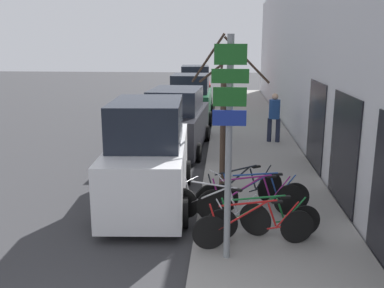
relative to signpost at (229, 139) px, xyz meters
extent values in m
plane|color=#333335|center=(-1.62, 7.63, -2.26)|extent=(80.00, 80.00, 0.00)
cube|color=gray|center=(0.98, 10.43, -2.18)|extent=(3.20, 32.00, 0.15)
cube|color=#BCBCC1|center=(2.73, 10.43, 0.99)|extent=(0.20, 32.00, 6.50)
cube|color=black|center=(2.61, 2.76, -0.85)|extent=(0.03, 2.12, 2.52)
cube|color=black|center=(2.61, 5.81, -0.85)|extent=(0.03, 2.12, 2.52)
cylinder|color=gray|center=(0.00, 0.01, -0.23)|extent=(0.11, 0.11, 3.76)
cube|color=#19591E|center=(0.00, -0.05, 1.35)|extent=(0.51, 0.02, 0.32)
cube|color=#19591E|center=(0.00, -0.05, 1.02)|extent=(0.59, 0.02, 0.22)
cube|color=#19591E|center=(0.00, -0.05, 0.69)|extent=(0.53, 0.02, 0.30)
cube|color=navy|center=(0.00, -0.05, 0.35)|extent=(0.54, 0.02, 0.25)
cylinder|color=black|center=(-0.31, 0.28, -1.79)|extent=(0.63, 0.18, 0.64)
cylinder|color=black|center=(1.30, 0.65, -1.79)|extent=(0.63, 0.18, 0.64)
cylinder|color=red|center=(0.29, 0.42, -1.49)|extent=(0.91, 0.24, 0.53)
cylinder|color=red|center=(0.37, 0.44, -1.27)|extent=(1.05, 0.27, 0.08)
cylinder|color=red|center=(0.82, 0.54, -1.52)|extent=(0.20, 0.08, 0.46)
cylinder|color=red|center=(1.02, 0.58, -1.76)|extent=(0.57, 0.16, 0.08)
cylinder|color=red|center=(1.10, 0.60, -1.54)|extent=(0.43, 0.12, 0.51)
cylinder|color=red|center=(-0.23, 0.30, -1.52)|extent=(0.20, 0.07, 0.55)
cube|color=black|center=(0.90, 0.56, -1.27)|extent=(0.21, 0.12, 0.04)
cylinder|color=#99999E|center=(-0.15, 0.32, -1.25)|extent=(0.12, 0.43, 0.02)
cylinder|color=black|center=(-0.10, 0.66, -1.80)|extent=(0.62, 0.15, 0.62)
cylinder|color=black|center=(1.48, 0.95, -1.80)|extent=(0.62, 0.15, 0.62)
cylinder|color=#197233|center=(0.49, 0.77, -1.51)|extent=(0.89, 0.20, 0.51)
cylinder|color=#197233|center=(0.57, 0.78, -1.29)|extent=(1.03, 0.23, 0.08)
cylinder|color=#197233|center=(1.01, 0.86, -1.53)|extent=(0.20, 0.07, 0.45)
cylinder|color=#197233|center=(1.20, 0.90, -1.77)|extent=(0.56, 0.13, 0.08)
cylinder|color=#197233|center=(1.28, 0.92, -1.56)|extent=(0.42, 0.11, 0.50)
cylinder|color=#197233|center=(-0.02, 0.67, -1.53)|extent=(0.19, 0.07, 0.54)
cube|color=black|center=(1.09, 0.88, -1.29)|extent=(0.21, 0.12, 0.04)
cylinder|color=#99999E|center=(0.06, 0.69, -1.27)|extent=(0.10, 0.44, 0.02)
cylinder|color=black|center=(-0.87, 1.67, -1.78)|extent=(0.59, 0.34, 0.65)
cylinder|color=black|center=(0.54, 0.91, -1.78)|extent=(0.59, 0.34, 0.65)
cylinder|color=#B7B7BC|center=(-0.34, 1.39, -1.48)|extent=(0.81, 0.46, 0.54)
cylinder|color=#B7B7BC|center=(-0.27, 1.35, -1.25)|extent=(0.94, 0.53, 0.08)
cylinder|color=#B7B7BC|center=(0.12, 1.14, -1.50)|extent=(0.19, 0.12, 0.47)
cylinder|color=#B7B7BC|center=(0.30, 1.05, -1.76)|extent=(0.51, 0.29, 0.08)
cylinder|color=#B7B7BC|center=(0.37, 1.01, -1.53)|extent=(0.39, 0.23, 0.52)
cylinder|color=#B7B7BC|center=(-0.80, 1.64, -1.50)|extent=(0.18, 0.12, 0.56)
cube|color=black|center=(0.19, 1.10, -1.26)|extent=(0.21, 0.17, 0.04)
cylinder|color=#99999E|center=(-0.73, 1.60, -1.23)|extent=(0.23, 0.40, 0.02)
cylinder|color=black|center=(-0.29, 1.55, -1.77)|extent=(0.67, 0.21, 0.68)
cylinder|color=black|center=(1.34, 1.99, -1.77)|extent=(0.67, 0.21, 0.68)
cylinder|color=#8C1E72|center=(0.32, 1.72, -1.45)|extent=(0.92, 0.28, 0.56)
cylinder|color=#8C1E72|center=(0.40, 1.74, -1.22)|extent=(1.07, 0.32, 0.09)
cylinder|color=#8C1E72|center=(0.85, 1.86, -1.48)|extent=(0.20, 0.09, 0.49)
cylinder|color=#8C1E72|center=(1.05, 1.91, -1.74)|extent=(0.58, 0.18, 0.08)
cylinder|color=#8C1E72|center=(1.13, 1.93, -1.50)|extent=(0.44, 0.14, 0.54)
cylinder|color=#8C1E72|center=(-0.21, 1.57, -1.48)|extent=(0.20, 0.08, 0.59)
cube|color=black|center=(0.93, 1.88, -1.22)|extent=(0.21, 0.13, 0.04)
cylinder|color=#99999E|center=(-0.13, 1.59, -1.19)|extent=(0.14, 0.43, 0.02)
cylinder|color=black|center=(-0.07, 1.99, -1.78)|extent=(0.66, 0.11, 0.66)
cylinder|color=black|center=(1.48, 2.18, -1.78)|extent=(0.66, 0.11, 0.66)
cylinder|color=#1E4799|center=(0.51, 2.06, -1.47)|extent=(0.88, 0.14, 0.54)
cylinder|color=#1E4799|center=(0.59, 2.07, -1.24)|extent=(1.01, 0.15, 0.09)
cylinder|color=#1E4799|center=(1.02, 2.12, -1.50)|extent=(0.19, 0.06, 0.47)
cylinder|color=#1E4799|center=(1.21, 2.15, -1.75)|extent=(0.55, 0.09, 0.08)
cylinder|color=#1E4799|center=(1.29, 2.15, -1.52)|extent=(0.41, 0.08, 0.53)
cylinder|color=#1E4799|center=(0.01, 2.00, -1.50)|extent=(0.19, 0.05, 0.57)
cube|color=black|center=(1.09, 2.13, -1.25)|extent=(0.21, 0.10, 0.04)
cylinder|color=#99999E|center=(0.09, 2.01, -1.22)|extent=(0.08, 0.44, 0.02)
cylinder|color=black|center=(-0.39, 1.79, -1.76)|extent=(0.60, 0.42, 0.70)
cylinder|color=black|center=(1.01, 2.74, -1.76)|extent=(0.60, 0.42, 0.70)
cylinder|color=black|center=(0.13, 2.15, -1.43)|extent=(0.81, 0.56, 0.57)
cylinder|color=black|center=(0.20, 2.20, -1.19)|extent=(0.93, 0.65, 0.09)
cylinder|color=black|center=(0.59, 2.46, -1.46)|extent=(0.19, 0.14, 0.50)
cylinder|color=black|center=(0.76, 2.58, -1.73)|extent=(0.51, 0.36, 0.08)
cylinder|color=black|center=(0.83, 2.62, -1.49)|extent=(0.39, 0.27, 0.56)
cylinder|color=black|center=(-0.32, 1.84, -1.46)|extent=(0.18, 0.14, 0.60)
cube|color=black|center=(0.66, 2.50, -1.20)|extent=(0.21, 0.18, 0.04)
cylinder|color=#99999E|center=(-0.25, 1.89, -1.16)|extent=(0.27, 0.38, 0.02)
cube|color=silver|center=(-1.84, 2.84, -1.41)|extent=(1.99, 4.58, 1.34)
cube|color=black|center=(-1.83, 2.66, -0.24)|extent=(1.68, 2.42, 0.98)
cylinder|color=black|center=(-2.78, 4.17, -1.93)|extent=(0.26, 0.67, 0.66)
cylinder|color=black|center=(-1.08, 4.28, -1.93)|extent=(0.26, 0.67, 0.66)
cylinder|color=black|center=(-2.61, 1.40, -1.93)|extent=(0.26, 0.67, 0.66)
cylinder|color=black|center=(-0.90, 1.51, -1.93)|extent=(0.26, 0.67, 0.66)
cube|color=black|center=(-1.76, 8.09, -1.47)|extent=(2.07, 4.88, 1.24)
cube|color=black|center=(-1.77, 7.90, -0.45)|extent=(1.77, 2.58, 0.80)
cylinder|color=black|center=(-2.59, 9.62, -1.95)|extent=(0.25, 0.63, 0.62)
cylinder|color=black|center=(-0.77, 9.53, -1.95)|extent=(0.25, 0.63, 0.62)
cylinder|color=black|center=(-2.75, 6.66, -1.95)|extent=(0.25, 0.63, 0.62)
cylinder|color=black|center=(-0.93, 6.56, -1.95)|extent=(0.25, 0.63, 0.62)
cube|color=#144728|center=(-1.73, 13.87, -1.46)|extent=(1.91, 4.17, 1.23)
cube|color=black|center=(-1.72, 13.70, -0.41)|extent=(1.71, 2.17, 0.86)
cylinder|color=black|center=(-2.68, 15.16, -1.92)|extent=(0.22, 0.67, 0.67)
cylinder|color=black|center=(-0.78, 15.16, -1.92)|extent=(0.22, 0.67, 0.67)
cylinder|color=black|center=(-2.67, 12.58, -1.92)|extent=(0.22, 0.67, 0.67)
cylinder|color=black|center=(-0.77, 12.58, -1.92)|extent=(0.22, 0.67, 0.67)
cube|color=maroon|center=(-1.91, 19.56, -1.47)|extent=(2.05, 4.37, 1.22)
cube|color=black|center=(-1.90, 19.39, -0.37)|extent=(1.74, 2.31, 0.97)
cylinder|color=black|center=(-2.88, 20.83, -1.94)|extent=(0.26, 0.65, 0.64)
cylinder|color=black|center=(-1.10, 20.94, -1.94)|extent=(0.26, 0.65, 0.64)
cylinder|color=black|center=(-2.72, 18.19, -1.94)|extent=(0.26, 0.65, 0.64)
cylinder|color=black|center=(-0.93, 18.30, -1.94)|extent=(0.26, 0.65, 0.64)
cylinder|color=#1E2338|center=(1.60, 8.99, -1.67)|extent=(0.16, 0.16, 0.88)
cylinder|color=#1E2338|center=(1.91, 8.94, -1.67)|extent=(0.16, 0.16, 0.88)
cylinder|color=navy|center=(1.76, 8.97, -0.88)|extent=(0.40, 0.40, 0.69)
sphere|color=tan|center=(1.76, 8.97, -0.42)|extent=(0.24, 0.24, 0.24)
cylinder|color=#3D2D23|center=(-0.11, 3.87, -0.78)|extent=(0.15, 0.15, 2.64)
cylinder|color=#3D2D23|center=(0.45, 3.92, 1.10)|extent=(1.17, 0.18, 1.16)
cylinder|color=#3D2D23|center=(-0.17, 4.29, 0.91)|extent=(0.18, 0.89, 0.78)
cylinder|color=#3D2D23|center=(-0.51, 4.00, 1.13)|extent=(0.87, 0.35, 1.22)
cylinder|color=#3D2D23|center=(-0.42, 4.02, 0.79)|extent=(0.67, 0.37, 0.54)
camera|label=1|loc=(-0.08, -6.78, 1.54)|focal=40.00mm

